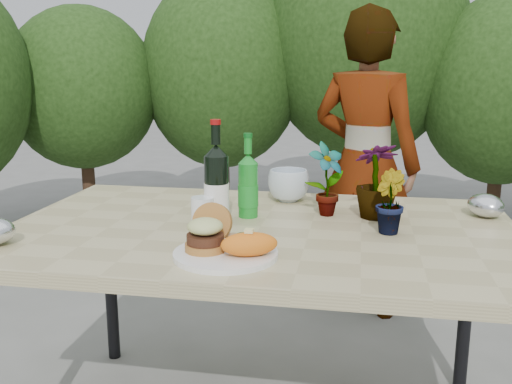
% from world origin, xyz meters
% --- Properties ---
extents(patio_table, '(1.60, 1.00, 0.75)m').
position_xyz_m(patio_table, '(0.00, 0.00, 0.69)').
color(patio_table, tan).
rests_on(patio_table, ground).
extents(shrub_hedge, '(6.79, 5.17, 2.40)m').
position_xyz_m(shrub_hedge, '(0.32, 1.89, 1.19)').
color(shrub_hedge, '#382316').
rests_on(shrub_hedge, ground).
extents(dinner_plate, '(0.28, 0.28, 0.01)m').
position_xyz_m(dinner_plate, '(-0.04, -0.30, 0.76)').
color(dinner_plate, white).
rests_on(dinner_plate, patio_table).
extents(burger_stack, '(0.11, 0.16, 0.11)m').
position_xyz_m(burger_stack, '(-0.10, -0.28, 0.81)').
color(burger_stack, '#B7722D').
rests_on(burger_stack, dinner_plate).
extents(sweet_potato, '(0.17, 0.12, 0.06)m').
position_xyz_m(sweet_potato, '(0.03, -0.32, 0.80)').
color(sweet_potato, orange).
rests_on(sweet_potato, dinner_plate).
extents(grilled_veg, '(0.08, 0.05, 0.03)m').
position_xyz_m(grilled_veg, '(-0.02, -0.21, 0.78)').
color(grilled_veg, olive).
rests_on(grilled_veg, dinner_plate).
extents(wine_bottle, '(0.08, 0.08, 0.33)m').
position_xyz_m(wine_bottle, '(-0.15, 0.02, 0.87)').
color(wine_bottle, black).
rests_on(wine_bottle, patio_table).
extents(sparkling_water, '(0.07, 0.07, 0.28)m').
position_xyz_m(sparkling_water, '(-0.06, 0.11, 0.85)').
color(sparkling_water, '#188423').
rests_on(sparkling_water, patio_table).
extents(plastic_cup, '(0.07, 0.07, 0.09)m').
position_xyz_m(plastic_cup, '(-0.18, -0.03, 0.80)').
color(plastic_cup, white).
rests_on(plastic_cup, patio_table).
extents(seedling_left, '(0.16, 0.15, 0.25)m').
position_xyz_m(seedling_left, '(0.19, 0.17, 0.87)').
color(seedling_left, '#255D20').
rests_on(seedling_left, patio_table).
extents(seedling_mid, '(0.12, 0.13, 0.19)m').
position_xyz_m(seedling_mid, '(0.39, 0.01, 0.85)').
color(seedling_mid, '#23521C').
rests_on(seedling_mid, patio_table).
extents(seedling_right, '(0.19, 0.19, 0.25)m').
position_xyz_m(seedling_right, '(0.36, 0.18, 0.88)').
color(seedling_right, '#2E6121').
rests_on(seedling_right, patio_table).
extents(blue_bowl, '(0.16, 0.16, 0.12)m').
position_xyz_m(blue_bowl, '(0.04, 0.36, 0.81)').
color(blue_bowl, silver).
rests_on(blue_bowl, patio_table).
extents(foil_packet_right, '(0.16, 0.17, 0.08)m').
position_xyz_m(foil_packet_right, '(0.72, 0.25, 0.79)').
color(foil_packet_right, silver).
rests_on(foil_packet_right, patio_table).
extents(person, '(0.65, 0.54, 1.52)m').
position_xyz_m(person, '(0.33, 1.15, 0.76)').
color(person, '#916348').
rests_on(person, ground).
extents(terracotta_pot, '(0.17, 0.17, 0.14)m').
position_xyz_m(terracotta_pot, '(-1.47, 2.06, 0.07)').
color(terracotta_pot, '#BC4E30').
rests_on(terracotta_pot, ground).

